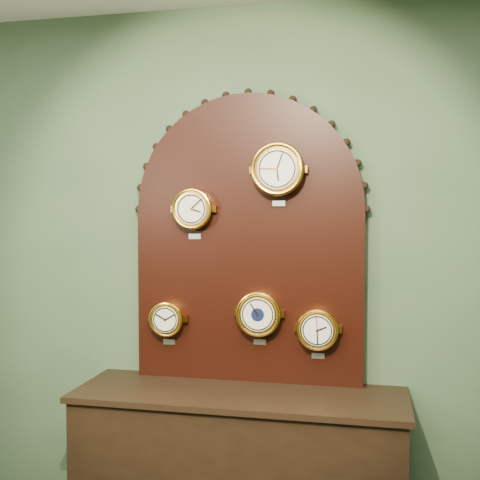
% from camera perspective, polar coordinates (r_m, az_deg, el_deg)
% --- Properties ---
extents(wall_back, '(4.00, 0.00, 4.00)m').
position_cam_1_polar(wall_back, '(3.25, 0.94, -2.96)').
color(wall_back, '#3E593D').
rests_on(wall_back, ground).
extents(shop_counter, '(1.60, 0.50, 0.80)m').
position_cam_1_polar(shop_counter, '(3.25, -0.08, -21.28)').
color(shop_counter, black).
rests_on(shop_counter, ground_plane).
extents(display_board, '(1.26, 0.06, 1.53)m').
position_cam_1_polar(display_board, '(3.18, 0.76, 1.00)').
color(display_board, black).
rests_on(display_board, shop_counter).
extents(roman_clock, '(0.22, 0.08, 0.27)m').
position_cam_1_polar(roman_clock, '(3.19, -4.42, 2.91)').
color(roman_clock, gold).
rests_on(roman_clock, display_board).
extents(arabic_clock, '(0.27, 0.08, 0.32)m').
position_cam_1_polar(arabic_clock, '(3.09, 3.56, 6.60)').
color(arabic_clock, gold).
rests_on(arabic_clock, display_board).
extents(hygrometer, '(0.19, 0.08, 0.24)m').
position_cam_1_polar(hygrometer, '(3.28, -6.83, -7.32)').
color(hygrometer, gold).
rests_on(hygrometer, display_board).
extents(barometer, '(0.23, 0.08, 0.28)m').
position_cam_1_polar(barometer, '(3.15, 1.76, -6.91)').
color(barometer, gold).
rests_on(barometer, display_board).
extents(tide_clock, '(0.21, 0.08, 0.26)m').
position_cam_1_polar(tide_clock, '(3.12, 7.28, -8.29)').
color(tide_clock, gold).
rests_on(tide_clock, display_board).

